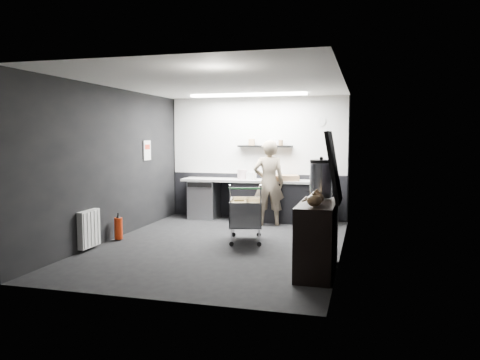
# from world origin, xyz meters

# --- Properties ---
(floor) EXTENTS (5.50, 5.50, 0.00)m
(floor) POSITION_xyz_m (0.00, 0.00, 0.00)
(floor) COLOR black
(floor) RESTS_ON ground
(ceiling) EXTENTS (5.50, 5.50, 0.00)m
(ceiling) POSITION_xyz_m (0.00, 0.00, 2.70)
(ceiling) COLOR silver
(ceiling) RESTS_ON wall_back
(wall_back) EXTENTS (5.50, 0.00, 5.50)m
(wall_back) POSITION_xyz_m (0.00, 2.75, 1.35)
(wall_back) COLOR black
(wall_back) RESTS_ON floor
(wall_front) EXTENTS (5.50, 0.00, 5.50)m
(wall_front) POSITION_xyz_m (0.00, -2.75, 1.35)
(wall_front) COLOR black
(wall_front) RESTS_ON floor
(wall_left) EXTENTS (0.00, 5.50, 5.50)m
(wall_left) POSITION_xyz_m (-2.00, 0.00, 1.35)
(wall_left) COLOR black
(wall_left) RESTS_ON floor
(wall_right) EXTENTS (0.00, 5.50, 5.50)m
(wall_right) POSITION_xyz_m (2.00, 0.00, 1.35)
(wall_right) COLOR black
(wall_right) RESTS_ON floor
(kitchen_wall_panel) EXTENTS (3.95, 0.02, 1.70)m
(kitchen_wall_panel) POSITION_xyz_m (0.00, 2.73, 1.85)
(kitchen_wall_panel) COLOR silver
(kitchen_wall_panel) RESTS_ON wall_back
(dado_panel) EXTENTS (3.95, 0.02, 1.00)m
(dado_panel) POSITION_xyz_m (0.00, 2.73, 0.50)
(dado_panel) COLOR black
(dado_panel) RESTS_ON wall_back
(floating_shelf) EXTENTS (1.20, 0.22, 0.04)m
(floating_shelf) POSITION_xyz_m (0.20, 2.62, 1.62)
(floating_shelf) COLOR black
(floating_shelf) RESTS_ON wall_back
(wall_clock) EXTENTS (0.20, 0.03, 0.20)m
(wall_clock) POSITION_xyz_m (1.40, 2.72, 2.15)
(wall_clock) COLOR silver
(wall_clock) RESTS_ON wall_back
(poster) EXTENTS (0.02, 0.30, 0.40)m
(poster) POSITION_xyz_m (-1.98, 1.30, 1.55)
(poster) COLOR white
(poster) RESTS_ON wall_left
(poster_red_band) EXTENTS (0.02, 0.22, 0.10)m
(poster_red_band) POSITION_xyz_m (-1.98, 1.30, 1.62)
(poster_red_band) COLOR red
(poster_red_band) RESTS_ON poster
(radiator) EXTENTS (0.10, 0.50, 0.60)m
(radiator) POSITION_xyz_m (-1.94, -0.90, 0.35)
(radiator) COLOR silver
(radiator) RESTS_ON wall_left
(ceiling_strip) EXTENTS (2.40, 0.20, 0.04)m
(ceiling_strip) POSITION_xyz_m (0.00, 1.85, 2.67)
(ceiling_strip) COLOR white
(ceiling_strip) RESTS_ON ceiling
(prep_counter) EXTENTS (3.20, 0.61, 0.90)m
(prep_counter) POSITION_xyz_m (0.14, 2.42, 0.46)
(prep_counter) COLOR black
(prep_counter) RESTS_ON floor
(person) EXTENTS (0.73, 0.58, 1.76)m
(person) POSITION_xyz_m (0.42, 1.97, 0.88)
(person) COLOR #BEB297
(person) RESTS_ON floor
(shopping_cart) EXTENTS (0.73, 1.03, 1.00)m
(shopping_cart) POSITION_xyz_m (0.34, 0.38, 0.48)
(shopping_cart) COLOR silver
(shopping_cart) RESTS_ON floor
(sideboard) EXTENTS (0.54, 1.27, 1.90)m
(sideboard) POSITION_xyz_m (1.75, -1.16, 0.60)
(sideboard) COLOR black
(sideboard) RESTS_ON floor
(fire_extinguisher) EXTENTS (0.14, 0.14, 0.47)m
(fire_extinguisher) POSITION_xyz_m (-1.85, -0.13, 0.23)
(fire_extinguisher) COLOR #AE280B
(fire_extinguisher) RESTS_ON floor
(cardboard_box) EXTENTS (0.67, 0.57, 0.11)m
(cardboard_box) POSITION_xyz_m (0.69, 2.37, 0.96)
(cardboard_box) COLOR #A67F58
(cardboard_box) RESTS_ON prep_counter
(pink_tub) EXTENTS (0.22, 0.22, 0.22)m
(pink_tub) POSITION_xyz_m (-0.26, 2.42, 1.01)
(pink_tub) COLOR beige
(pink_tub) RESTS_ON prep_counter
(white_container) EXTENTS (0.21, 0.18, 0.16)m
(white_container) POSITION_xyz_m (-0.05, 2.37, 0.98)
(white_container) COLOR silver
(white_container) RESTS_ON prep_counter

